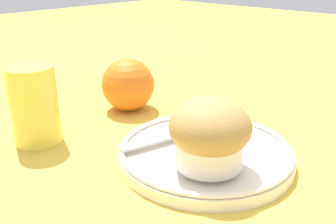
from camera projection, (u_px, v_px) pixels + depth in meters
ground_plane at (183, 158)px, 0.46m from camera, size 3.00×3.00×0.00m
plate at (205, 153)px, 0.46m from camera, size 0.21×0.21×0.02m
muffin at (210, 133)px, 0.40m from camera, size 0.09×0.09×0.08m
cream_ramekin at (203, 120)px, 0.49m from camera, size 0.05×0.05×0.02m
berry_pair at (182, 128)px, 0.48m from camera, size 0.02×0.01×0.01m
butter_knife at (181, 133)px, 0.48m from camera, size 0.17×0.06×0.00m
orange_fruit at (128, 85)px, 0.60m from camera, size 0.08×0.08×0.08m
juice_glass at (35, 105)px, 0.49m from camera, size 0.06×0.06×0.10m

